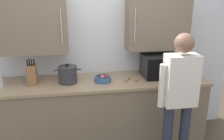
# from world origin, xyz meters

# --- Properties ---
(back_wall_tiled) EXTENTS (3.99, 0.44, 2.59)m
(back_wall_tiled) POSITION_xyz_m (-0.00, 1.08, 1.38)
(back_wall_tiled) COLOR silver
(back_wall_tiled) RESTS_ON ground_plane
(counter_unit) EXTENTS (2.77, 0.69, 0.93)m
(counter_unit) POSITION_xyz_m (0.00, 0.75, 0.46)
(counter_unit) COLOR #756651
(counter_unit) RESTS_ON ground_plane
(microwave_oven) EXTENTS (0.58, 0.39, 0.29)m
(microwave_oven) POSITION_xyz_m (0.85, 0.79, 1.08)
(microwave_oven) COLOR black
(microwave_oven) RESTS_ON counter_unit
(fruit_bowl) EXTENTS (0.21, 0.21, 0.10)m
(fruit_bowl) POSITION_xyz_m (0.03, 0.70, 0.97)
(fruit_bowl) COLOR #335684
(fruit_bowl) RESTS_ON counter_unit
(knife_block) EXTENTS (0.11, 0.15, 0.33)m
(knife_block) POSITION_xyz_m (-0.83, 0.75, 1.06)
(knife_block) COLOR brown
(knife_block) RESTS_ON counter_unit
(wooden_spoon) EXTENTS (0.20, 0.19, 0.02)m
(wooden_spoon) POSITION_xyz_m (0.41, 0.66, 0.94)
(wooden_spoon) COLOR brown
(wooden_spoon) RESTS_ON counter_unit
(stock_pot) EXTENTS (0.33, 0.24, 0.24)m
(stock_pot) POSITION_xyz_m (-0.40, 0.74, 1.04)
(stock_pot) COLOR #2D2D33
(stock_pot) RESTS_ON counter_unit
(person_figure) EXTENTS (0.44, 0.53, 1.63)m
(person_figure) POSITION_xyz_m (0.77, 0.07, 0.97)
(person_figure) COLOR #282D3D
(person_figure) RESTS_ON ground_plane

